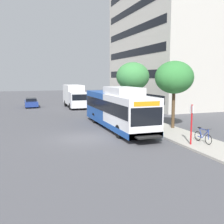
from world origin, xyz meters
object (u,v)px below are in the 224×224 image
bus_stop_sign_pole (191,121)px  street_tree_mid_block (133,76)px  bicycle_parked (203,136)px  box_truck_background (75,96)px  street_tree_near_stop (174,78)px  parked_car_far_lane (31,103)px  transit_bus (117,109)px

bus_stop_sign_pole → street_tree_mid_block: size_ratio=0.43×
bicycle_parked → box_truck_background: box_truck_background is taller
street_tree_near_stop → box_truck_background: (-4.85, 18.67, -2.67)m
bus_stop_sign_pole → street_tree_near_stop: 6.30m
bus_stop_sign_pole → street_tree_near_stop: (1.95, 5.31, 2.77)m
street_tree_mid_block → box_truck_background: 11.35m
parked_car_far_lane → bus_stop_sign_pole: bearing=-71.7°
bus_stop_sign_pole → street_tree_mid_block: street_tree_mid_block is taller
parked_car_far_lane → box_truck_background: (5.96, -2.85, 1.08)m
bicycle_parked → parked_car_far_lane: 28.49m
bicycle_parked → box_truck_background: bearing=99.4°
parked_car_far_lane → bicycle_parked: bearing=-69.7°
bus_stop_sign_pole → street_tree_mid_block: bearing=82.0°
transit_bus → street_tree_mid_block: (4.41, 6.88, 2.80)m
bicycle_parked → street_tree_near_stop: bearing=80.0°
street_tree_mid_block → bicycle_parked: bearing=-93.9°
transit_bus → box_truck_background: (-0.46, 16.75, 0.04)m
transit_bus → parked_car_far_lane: bearing=108.1°
bicycle_parked → parked_car_far_lane: parked_car_far_lane is taller
transit_bus → box_truck_background: size_ratio=1.75×
transit_bus → parked_car_far_lane: transit_bus is taller
transit_bus → bicycle_parked: size_ratio=6.96×
street_tree_near_stop → street_tree_mid_block: bearing=89.8°
bus_stop_sign_pole → street_tree_near_stop: size_ratio=0.46×
transit_bus → bus_stop_sign_pole: 7.63m
bicycle_parked → box_truck_background: size_ratio=0.25×
transit_bus → street_tree_mid_block: 8.64m
bus_stop_sign_pole → parked_car_far_lane: bus_stop_sign_pole is taller
transit_bus → parked_car_far_lane: 20.66m
bicycle_parked → street_tree_mid_block: street_tree_mid_block is taller
transit_bus → street_tree_near_stop: size_ratio=2.16×
transit_bus → street_tree_near_stop: bearing=-23.6°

